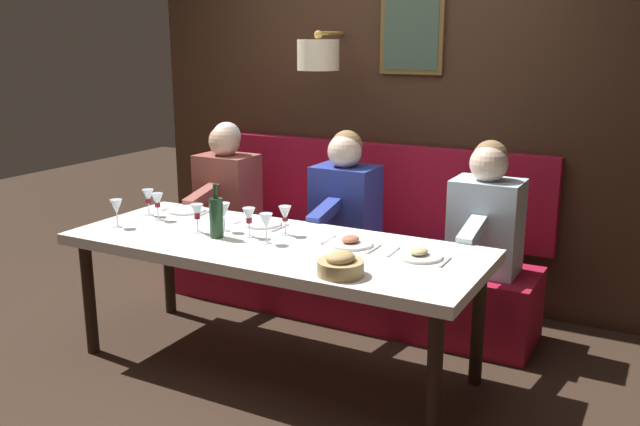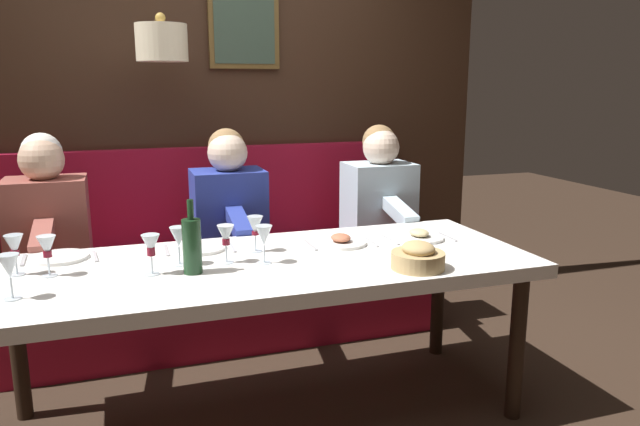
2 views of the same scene
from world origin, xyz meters
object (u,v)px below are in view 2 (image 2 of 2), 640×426
wine_glass_1 (226,236)px  wine_bottle (192,245)px  wine_glass_6 (178,238)px  diner_near (230,205)px  wine_glass_3 (47,248)px  wine_glass_7 (9,267)px  wine_glass_2 (255,227)px  dining_table (266,275)px  bread_bowl (418,257)px  wine_glass_0 (264,237)px  wine_glass_5 (14,247)px  wine_glass_4 (151,247)px  diner_nearest (379,195)px  diner_middle (47,216)px

wine_glass_1 → wine_bottle: bearing=122.2°
wine_glass_6 → wine_bottle: (-0.13, -0.04, -0.00)m
diner_near → wine_glass_3: bearing=133.5°
wine_glass_6 → wine_glass_7: same height
wine_glass_3 → wine_glass_1: bearing=-93.7°
wine_glass_2 → wine_glass_7: same height
dining_table → wine_glass_2: bearing=4.5°
dining_table → wine_glass_1: bearing=83.5°
bread_bowl → wine_bottle: bearing=75.1°
wine_glass_0 → wine_glass_6: same height
diner_near → wine_glass_6: (-0.83, 0.36, 0.04)m
wine_glass_6 → diner_near: bearing=-23.5°
wine_glass_2 → wine_glass_5: (-0.03, 0.97, -0.00)m
diner_near → wine_glass_4: size_ratio=4.82×
wine_glass_3 → wine_glass_5: same height
diner_nearest → wine_glass_3: (-0.82, 1.78, 0.04)m
wine_glass_6 → wine_bottle: 0.13m
wine_glass_3 → wine_bottle: wine_bottle is taller
wine_glass_6 → dining_table: bearing=-98.1°
diner_near → wine_glass_4: bearing=152.7°
diner_near → wine_glass_0: (-0.92, 0.02, 0.04)m
dining_table → diner_near: size_ratio=2.91×
diner_near → bread_bowl: diner_near is taller
diner_middle → wine_glass_0: size_ratio=4.82×
diner_middle → wine_glass_1: diner_middle is taller
wine_glass_5 → wine_glass_6: same height
diner_middle → wine_glass_5: 0.76m
wine_glass_1 → wine_glass_2: 0.20m
dining_table → wine_glass_1: wine_glass_1 is taller
wine_glass_7 → wine_glass_2: bearing=-71.1°
diner_near → wine_glass_2: size_ratio=4.82×
wine_glass_3 → bread_bowl: size_ratio=0.75×
dining_table → wine_glass_2: (0.15, 0.01, 0.18)m
wine_glass_2 → wine_glass_4: same height
diner_near → diner_middle: size_ratio=1.00×
wine_glass_0 → diner_nearest: bearing=-45.6°
diner_nearest → wine_glass_0: diner_nearest is taller
wine_glass_5 → wine_glass_6: bearing=-96.4°
diner_nearest → wine_glass_1: bearing=128.4°
diner_nearest → wine_glass_6: diner_nearest is taller
diner_middle → wine_glass_7: diner_middle is taller
wine_glass_0 → wine_glass_1: same height
diner_near → wine_glass_6: 0.91m
wine_glass_5 → wine_bottle: bearing=-106.5°
wine_glass_5 → wine_bottle: 0.69m
dining_table → wine_glass_6: size_ratio=14.03×
wine_glass_1 → wine_glass_7: size_ratio=1.00×
dining_table → wine_glass_6: (0.05, 0.36, 0.18)m
wine_glass_6 → wine_bottle: size_ratio=0.55×
diner_nearest → wine_bottle: size_ratio=2.64×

